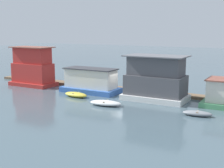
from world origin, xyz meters
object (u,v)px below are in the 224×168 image
(dinghy_grey, at_px, (197,113))
(houseboat_white, at_px, (156,80))
(houseboat_red, at_px, (33,68))
(dinghy_white, at_px, (106,103))
(houseboat_blue, at_px, (91,81))
(dinghy_yellow, at_px, (76,95))
(mooring_post_near_right, at_px, (79,79))

(dinghy_grey, bearing_deg, houseboat_white, 143.24)
(houseboat_white, bearing_deg, dinghy_grey, -36.76)
(houseboat_red, xyz_separation_m, dinghy_white, (14.72, -5.04, -2.19))
(houseboat_blue, height_order, dinghy_yellow, houseboat_blue)
(dinghy_white, distance_m, dinghy_grey, 9.36)
(houseboat_red, xyz_separation_m, mooring_post_near_right, (6.50, 1.97, -1.37))
(houseboat_white, distance_m, dinghy_white, 6.47)
(houseboat_red, bearing_deg, houseboat_white, 0.03)
(houseboat_white, relative_size, dinghy_grey, 2.52)
(dinghy_yellow, relative_size, mooring_post_near_right, 1.50)
(dinghy_white, relative_size, dinghy_grey, 1.29)
(dinghy_yellow, bearing_deg, houseboat_red, 161.84)
(dinghy_white, bearing_deg, houseboat_white, 55.14)
(dinghy_yellow, bearing_deg, dinghy_grey, -4.72)
(houseboat_red, bearing_deg, mooring_post_near_right, 16.87)
(houseboat_red, relative_size, houseboat_blue, 0.86)
(houseboat_red, distance_m, dinghy_grey, 24.54)
(dinghy_yellow, bearing_deg, houseboat_blue, 89.76)
(houseboat_blue, xyz_separation_m, dinghy_yellow, (-0.01, -3.16, -1.12))
(dinghy_yellow, xyz_separation_m, mooring_post_near_right, (-3.08, 5.11, 0.82))
(houseboat_white, bearing_deg, mooring_post_near_right, 170.51)
(houseboat_blue, xyz_separation_m, houseboat_white, (8.64, -0.01, 0.89))
(houseboat_red, relative_size, dinghy_grey, 2.28)
(houseboat_white, bearing_deg, dinghy_white, -124.86)
(houseboat_white, bearing_deg, houseboat_red, -179.97)
(mooring_post_near_right, bearing_deg, dinghy_white, -40.45)
(dinghy_yellow, relative_size, dinghy_white, 0.91)
(houseboat_white, relative_size, dinghy_white, 1.96)
(dinghy_yellow, distance_m, mooring_post_near_right, 6.02)
(houseboat_blue, xyz_separation_m, mooring_post_near_right, (-3.09, 1.95, -0.30))
(dinghy_white, bearing_deg, mooring_post_near_right, 139.55)
(dinghy_yellow, bearing_deg, dinghy_white, -20.25)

